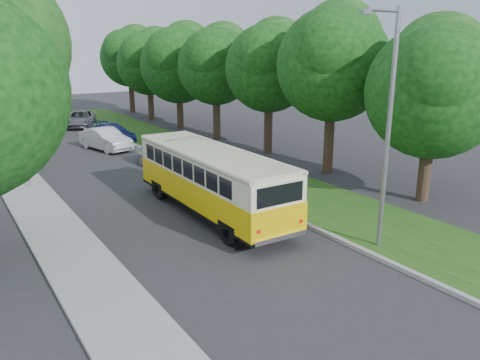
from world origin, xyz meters
TOP-DOWN VIEW (x-y plane):
  - ground at (0.00, 0.00)m, footprint 120.00×120.00m
  - curb at (3.60, 5.00)m, footprint 0.20×70.00m
  - grass_verge at (5.95, 5.00)m, footprint 4.50×70.00m
  - sidewalk at (-4.80, 5.00)m, footprint 2.20×70.00m
  - treeline at (3.15, 17.99)m, footprint 24.27×41.91m
  - lamppost_near at (4.21, -2.50)m, footprint 1.71×0.16m
  - lamppost_far at (-4.70, 16.00)m, footprint 1.71×0.16m
  - warning_sign at (-4.50, 11.98)m, footprint 0.56×0.10m
  - vintage_bus at (1.21, 3.78)m, footprint 2.57×9.53m
  - car_silver at (2.80, 12.20)m, footprint 2.10×4.45m
  - car_white at (1.57, 18.82)m, footprint 2.62×4.76m
  - car_blue at (3.00, 21.54)m, footprint 2.69×4.69m
  - car_grey at (2.81, 29.57)m, footprint 3.94×5.43m

SIDE VIEW (x-z plane):
  - ground at x=0.00m, z-range 0.00..0.00m
  - sidewalk at x=-4.80m, z-range 0.00..0.12m
  - grass_verge at x=5.95m, z-range 0.00..0.13m
  - curb at x=3.60m, z-range 0.00..0.15m
  - car_blue at x=3.00m, z-range 0.00..1.28m
  - car_grey at x=2.81m, z-range 0.00..1.37m
  - car_silver at x=2.80m, z-range 0.00..1.47m
  - car_white at x=1.57m, z-range 0.00..1.49m
  - vintage_bus at x=1.21m, z-range 0.00..2.82m
  - warning_sign at x=-4.50m, z-range 0.46..2.96m
  - lamppost_far at x=-4.70m, z-range 0.37..7.87m
  - lamppost_near at x=4.21m, z-range 0.37..8.37m
  - treeline at x=3.15m, z-range 1.20..10.66m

